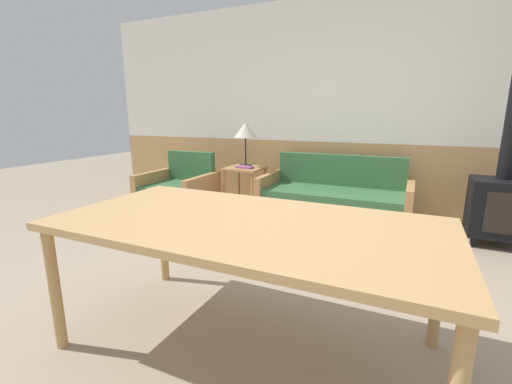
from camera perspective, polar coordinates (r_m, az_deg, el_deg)
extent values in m
plane|color=gray|center=(2.46, -0.21, -18.43)|extent=(16.00, 16.00, 0.00)
cube|color=tan|center=(4.69, 13.51, 2.49)|extent=(7.20, 0.06, 0.92)
cube|color=silver|center=(4.65, 14.43, 19.07)|extent=(7.20, 0.06, 1.78)
cube|color=#B27F4C|center=(4.24, 12.52, -4.53)|extent=(1.74, 0.76, 0.06)
cube|color=#38663D|center=(4.17, 12.60, -2.02)|extent=(1.58, 0.68, 0.33)
cube|color=#38663D|center=(4.43, 13.81, 3.57)|extent=(1.58, 0.10, 0.39)
cube|color=#B27F4C|center=(4.42, 2.15, -0.34)|extent=(0.08, 0.76, 0.53)
cube|color=#B27F4C|center=(4.10, 24.06, -2.54)|extent=(0.08, 0.76, 0.53)
cube|color=#B27F4C|center=(4.57, -12.78, -3.26)|extent=(0.85, 0.75, 0.06)
cube|color=#38663D|center=(4.51, -13.06, -0.90)|extent=(0.69, 0.67, 0.34)
cube|color=#38663D|center=(4.71, -10.72, 4.31)|extent=(0.69, 0.10, 0.39)
cube|color=#B27F4C|center=(4.75, -16.61, 0.10)|extent=(0.08, 0.75, 0.54)
cube|color=#B27F4C|center=(4.29, -8.86, -0.85)|extent=(0.08, 0.75, 0.54)
cube|color=#B27F4C|center=(4.49, -1.85, 3.95)|extent=(0.46, 0.46, 0.03)
cylinder|color=#B27F4C|center=(4.46, -5.31, -0.04)|extent=(0.04, 0.04, 0.57)
cylinder|color=#B27F4C|center=(4.28, -0.61, -0.55)|extent=(0.04, 0.04, 0.57)
cylinder|color=#B27F4C|center=(4.81, -2.90, 0.94)|extent=(0.04, 0.04, 0.57)
cylinder|color=#B27F4C|center=(4.64, 1.54, 0.51)|extent=(0.04, 0.04, 0.57)
cylinder|color=#262628|center=(4.57, -1.73, 4.43)|extent=(0.17, 0.17, 0.02)
cylinder|color=#262628|center=(4.54, -1.75, 6.81)|extent=(0.02, 0.02, 0.36)
cone|color=beige|center=(4.52, -1.77, 10.30)|extent=(0.30, 0.30, 0.19)
cube|color=#994C84|center=(4.40, -1.89, 4.15)|extent=(0.23, 0.14, 0.03)
cube|color=tan|center=(1.78, -1.51, -5.37)|extent=(2.01, 1.01, 0.04)
cylinder|color=tan|center=(2.21, -30.52, -13.82)|extent=(0.06, 0.06, 0.70)
cylinder|color=tan|center=(2.76, -15.22, -7.25)|extent=(0.06, 0.06, 0.70)
cylinder|color=tan|center=(2.18, 28.14, -13.95)|extent=(0.06, 0.06, 0.70)
cylinder|color=black|center=(4.00, 32.35, -7.06)|extent=(0.04, 0.04, 0.10)
cylinder|color=black|center=(4.34, 31.78, -5.52)|extent=(0.04, 0.04, 0.10)
cube|color=black|center=(4.12, 35.57, -2.14)|extent=(0.54, 0.45, 0.56)
cube|color=black|center=(3.90, 36.16, -2.95)|extent=(0.33, 0.01, 0.39)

